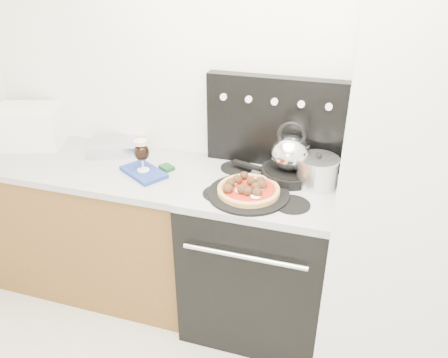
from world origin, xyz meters
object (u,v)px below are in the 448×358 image
at_px(base_cabinet, 92,225).
at_px(beer_glass, 142,155).
at_px(pizza, 249,188).
at_px(stock_pot, 317,173).
at_px(toaster_oven, 30,126).
at_px(fridge, 406,203).
at_px(pizza_pan, 248,193).
at_px(skillet, 288,173).
at_px(tea_kettle, 290,150).
at_px(stove_body, 259,258).
at_px(oven_mitt, 144,172).

xyz_separation_m(base_cabinet, beer_glass, (0.44, -0.06, 0.58)).
xyz_separation_m(pizza, stock_pot, (0.31, 0.19, 0.04)).
bearing_deg(pizza, toaster_oven, 170.27).
relative_size(fridge, beer_glass, 10.38).
relative_size(pizza_pan, pizza, 1.32).
relative_size(toaster_oven, stock_pot, 1.90).
relative_size(fridge, pizza, 6.09).
xyz_separation_m(skillet, tea_kettle, (0.00, 0.00, 0.14)).
distance_m(base_cabinet, beer_glass, 0.73).
relative_size(stove_body, fridge, 0.46).
bearing_deg(pizza, stock_pot, 32.12).
bearing_deg(tea_kettle, pizza, -124.40).
relative_size(pizza, skillet, 1.06).
xyz_separation_m(beer_glass, pizza, (0.62, -0.08, -0.06)).
bearing_deg(skillet, beer_glass, -168.91).
height_order(pizza, stock_pot, stock_pot).
bearing_deg(skillet, base_cabinet, -175.49).
distance_m(beer_glass, pizza_pan, 0.63).
relative_size(fridge, tea_kettle, 8.54).
xyz_separation_m(base_cabinet, skillet, (1.22, 0.10, 0.52)).
bearing_deg(fridge, stove_body, 177.95).
distance_m(pizza_pan, pizza, 0.03).
distance_m(beer_glass, stock_pot, 0.94).
height_order(fridge, skillet, fridge).
relative_size(beer_glass, skillet, 0.62).
distance_m(base_cabinet, pizza_pan, 1.18).
relative_size(pizza_pan, stock_pot, 2.01).
xyz_separation_m(toaster_oven, skillet, (1.64, -0.02, -0.08)).
relative_size(fridge, stock_pot, 9.25).
height_order(oven_mitt, stock_pot, stock_pot).
height_order(fridge, toaster_oven, fridge).
height_order(toaster_oven, tea_kettle, tea_kettle).
xyz_separation_m(stove_body, pizza_pan, (-0.04, -0.12, 0.49)).
xyz_separation_m(toaster_oven, pizza, (1.48, -0.25, -0.07)).
xyz_separation_m(oven_mitt, skillet, (0.78, 0.15, 0.03)).
relative_size(base_cabinet, tea_kettle, 6.52).
distance_m(base_cabinet, fridge, 1.88).
xyz_separation_m(toaster_oven, oven_mitt, (0.86, -0.17, -0.11)).
xyz_separation_m(beer_glass, pizza_pan, (0.62, -0.08, -0.09)).
distance_m(fridge, pizza_pan, 0.75).
bearing_deg(base_cabinet, tea_kettle, 4.51).
bearing_deg(base_cabinet, toaster_oven, 164.86).
distance_m(pizza, skillet, 0.29).
bearing_deg(pizza_pan, tea_kettle, 55.90).
xyz_separation_m(pizza_pan, tea_kettle, (0.16, 0.24, 0.16)).
bearing_deg(beer_glass, toaster_oven, 168.78).
xyz_separation_m(pizza, tea_kettle, (0.16, 0.24, 0.13)).
distance_m(beer_glass, pizza, 0.63).
bearing_deg(tea_kettle, skillet, 0.00).
bearing_deg(tea_kettle, stove_body, -134.13).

